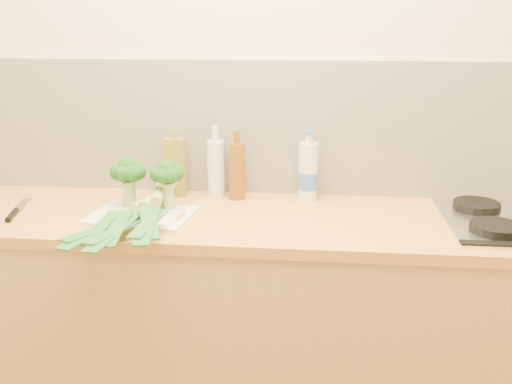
% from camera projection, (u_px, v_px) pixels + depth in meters
% --- Properties ---
extents(room_shell, '(3.50, 3.50, 3.50)m').
position_uv_depth(room_shell, '(250.00, 128.00, 2.30)').
color(room_shell, beige).
rests_on(room_shell, ground).
extents(counter, '(3.20, 0.62, 0.90)m').
position_uv_depth(counter, '(242.00, 323.00, 2.24)').
color(counter, '#AF8749').
rests_on(counter, ground).
extents(chopping_board, '(0.39, 0.31, 0.01)m').
position_uv_depth(chopping_board, '(142.00, 215.00, 2.08)').
color(chopping_board, silver).
rests_on(chopping_board, counter).
extents(broccoli_left, '(0.13, 0.14, 0.19)m').
position_uv_depth(broccoli_left, '(128.00, 173.00, 2.14)').
color(broccoli_left, '#8DA862').
rests_on(broccoli_left, chopping_board).
extents(broccoli_right, '(0.12, 0.13, 0.18)m').
position_uv_depth(broccoli_right, '(167.00, 175.00, 2.11)').
color(broccoli_right, '#8DA862').
rests_on(broccoli_right, chopping_board).
extents(leek_front, '(0.21, 0.63, 0.04)m').
position_uv_depth(leek_front, '(131.00, 211.00, 2.04)').
color(leek_front, white).
rests_on(leek_front, chopping_board).
extents(leek_mid, '(0.13, 0.71, 0.04)m').
position_uv_depth(leek_mid, '(145.00, 206.00, 2.03)').
color(leek_mid, white).
rests_on(leek_mid, chopping_board).
extents(leek_back, '(0.17, 0.66, 0.04)m').
position_uv_depth(leek_back, '(155.00, 203.00, 2.01)').
color(leek_back, white).
rests_on(leek_back, chopping_board).
extents(chefs_knife, '(0.10, 0.29, 0.02)m').
position_uv_depth(chefs_knife, '(15.00, 212.00, 2.10)').
color(chefs_knife, silver).
rests_on(chefs_knife, counter).
extents(oil_tin, '(0.08, 0.05, 0.27)m').
position_uv_depth(oil_tin, '(176.00, 167.00, 2.30)').
color(oil_tin, olive).
rests_on(oil_tin, counter).
extents(glass_bottle, '(0.07, 0.07, 0.29)m').
position_uv_depth(glass_bottle, '(216.00, 167.00, 2.29)').
color(glass_bottle, silver).
rests_on(glass_bottle, counter).
extents(amber_bottle, '(0.06, 0.06, 0.28)m').
position_uv_depth(amber_bottle, '(237.00, 170.00, 2.26)').
color(amber_bottle, brown).
rests_on(amber_bottle, counter).
extents(water_bottle, '(0.08, 0.08, 0.26)m').
position_uv_depth(water_bottle, '(308.00, 174.00, 2.24)').
color(water_bottle, silver).
rests_on(water_bottle, counter).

